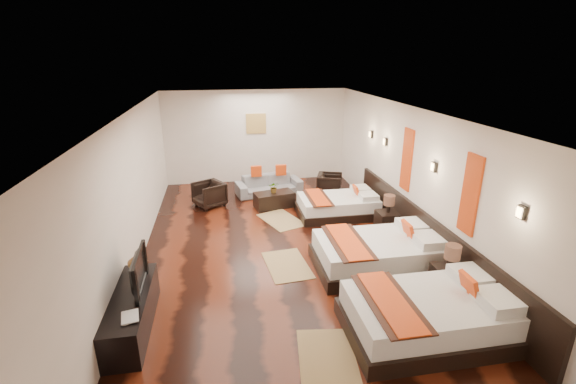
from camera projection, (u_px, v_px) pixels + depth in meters
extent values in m
cube|color=black|center=(281.00, 249.00, 8.08)|extent=(5.50, 9.50, 0.01)
cube|color=white|center=(280.00, 112.00, 7.15)|extent=(5.50, 9.50, 0.01)
cube|color=silver|center=(256.00, 137.00, 12.03)|extent=(5.50, 0.01, 2.80)
cube|color=silver|center=(131.00, 193.00, 7.17)|extent=(0.01, 9.50, 2.80)
cube|color=silver|center=(413.00, 177.00, 8.07)|extent=(0.01, 9.50, 2.80)
cube|color=black|center=(425.00, 236.00, 7.63)|extent=(0.08, 6.60, 0.90)
cube|color=black|center=(427.00, 325.00, 5.64)|extent=(2.35, 1.45, 0.25)
cube|color=white|center=(430.00, 308.00, 5.54)|extent=(2.24, 1.34, 0.34)
cube|color=#DD400F|center=(469.00, 286.00, 5.53)|extent=(0.17, 0.36, 0.36)
cube|color=#38190F|center=(390.00, 302.00, 5.38)|extent=(0.62, 1.48, 0.02)
cube|color=#DD400F|center=(390.00, 301.00, 5.38)|extent=(0.43, 1.48, 0.02)
cube|color=black|center=(378.00, 262.00, 7.37)|extent=(2.33, 1.44, 0.24)
cube|color=white|center=(379.00, 248.00, 7.27)|extent=(2.22, 1.33, 0.33)
cube|color=#DD400F|center=(408.00, 231.00, 7.26)|extent=(0.17, 0.36, 0.36)
cube|color=#38190F|center=(348.00, 242.00, 7.11)|extent=(0.61, 1.46, 0.02)
cube|color=#DD400F|center=(348.00, 241.00, 7.11)|extent=(0.42, 1.46, 0.02)
cube|color=black|center=(337.00, 211.00, 9.78)|extent=(1.95, 1.20, 0.20)
cube|color=white|center=(338.00, 202.00, 9.70)|extent=(1.85, 1.11, 0.28)
cube|color=#DD400F|center=(356.00, 191.00, 9.69)|extent=(0.14, 0.30, 0.30)
cube|color=#38190F|center=(318.00, 198.00, 9.57)|extent=(0.51, 1.22, 0.02)
cube|color=#DD400F|center=(318.00, 197.00, 9.56)|extent=(0.35, 1.22, 0.02)
cube|color=black|center=(448.00, 282.00, 6.45)|extent=(0.47, 0.47, 0.52)
cylinder|color=black|center=(451.00, 262.00, 6.33)|extent=(0.08, 0.08, 0.21)
cylinder|color=#3F2619|center=(453.00, 252.00, 6.27)|extent=(0.25, 0.25, 0.23)
cube|color=black|center=(387.00, 223.00, 8.73)|extent=(0.46, 0.46, 0.51)
cylinder|color=black|center=(389.00, 208.00, 8.61)|extent=(0.08, 0.08, 0.20)
cylinder|color=#3F2619|center=(389.00, 200.00, 8.55)|extent=(0.24, 0.24, 0.22)
cube|color=#9D7F50|center=(328.00, 360.00, 5.16)|extent=(0.91, 1.29, 0.01)
cube|color=#9D7F50|center=(287.00, 265.00, 7.48)|extent=(0.86, 1.27, 0.01)
cube|color=#9D7F50|center=(281.00, 220.00, 9.50)|extent=(1.14, 1.39, 0.01)
cube|color=black|center=(132.00, 312.00, 5.69)|extent=(0.50, 1.80, 0.55)
imported|color=black|center=(133.00, 272.00, 5.69)|extent=(0.14, 0.96, 0.55)
imported|color=black|center=(121.00, 319.00, 5.08)|extent=(0.27, 0.33, 0.03)
imported|color=brown|center=(138.00, 261.00, 6.22)|extent=(0.39, 0.39, 0.32)
imported|color=slate|center=(269.00, 185.00, 11.21)|extent=(1.95, 1.05, 0.54)
imported|color=black|center=(209.00, 194.00, 10.28)|extent=(0.96, 0.96, 0.65)
imported|color=black|center=(330.00, 184.00, 11.11)|extent=(0.86, 0.85, 0.62)
cube|color=black|center=(274.00, 200.00, 10.26)|extent=(1.08, 0.70, 0.40)
imported|color=#2D6421|center=(274.00, 187.00, 10.13)|extent=(0.31, 0.28, 0.30)
cube|color=#D86014|center=(470.00, 195.00, 6.20)|extent=(0.04, 0.40, 1.30)
cube|color=#D86014|center=(407.00, 160.00, 8.24)|extent=(0.04, 0.40, 1.30)
cube|color=black|center=(522.00, 212.00, 5.12)|extent=(0.06, 0.12, 0.18)
cube|color=#FFD18C|center=(520.00, 212.00, 5.12)|extent=(0.02, 0.10, 0.14)
cube|color=black|center=(434.00, 167.00, 7.17)|extent=(0.06, 0.12, 0.18)
cube|color=#FFD18C|center=(433.00, 167.00, 7.16)|extent=(0.02, 0.10, 0.14)
cube|color=black|center=(385.00, 142.00, 9.21)|extent=(0.06, 0.12, 0.18)
cube|color=#FFD18C|center=(384.00, 142.00, 9.21)|extent=(0.02, 0.10, 0.14)
cube|color=black|center=(371.00, 134.00, 10.05)|extent=(0.06, 0.12, 0.18)
cube|color=#FFD18C|center=(370.00, 134.00, 10.04)|extent=(0.02, 0.10, 0.14)
cube|color=#AD873F|center=(256.00, 124.00, 11.88)|extent=(0.60, 0.04, 0.60)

